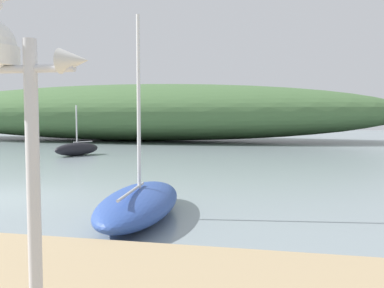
% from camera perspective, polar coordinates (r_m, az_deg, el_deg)
% --- Properties ---
extents(distant_hill, '(46.76, 12.87, 5.10)m').
position_cam_1_polar(distant_hill, '(38.74, -7.65, 4.30)').
color(distant_hill, '#476B3D').
rests_on(distant_hill, ground).
extents(mast_structure, '(1.24, 0.54, 2.90)m').
position_cam_1_polar(mast_structure, '(4.10, -24.73, 8.62)').
color(mast_structure, silver).
rests_on(mast_structure, beach_sand).
extents(sailboat_west_reach, '(2.03, 2.95, 2.83)m').
position_cam_1_polar(sailboat_west_reach, '(24.28, -15.49, -0.66)').
color(sailboat_west_reach, black).
rests_on(sailboat_west_reach, ground).
extents(sailboat_mid_channel, '(1.94, 4.51, 4.38)m').
position_cam_1_polar(sailboat_mid_channel, '(9.21, -7.21, -7.98)').
color(sailboat_mid_channel, '#2D4C9E').
rests_on(sailboat_mid_channel, ground).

